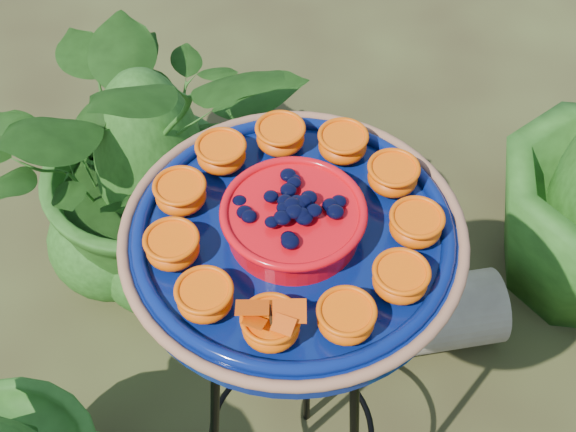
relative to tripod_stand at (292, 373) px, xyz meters
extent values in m
torus|color=black|center=(0.00, 0.00, 0.36)|extent=(0.29, 0.29, 0.02)
torus|color=black|center=(0.00, 0.00, -0.24)|extent=(0.37, 0.37, 0.01)
cylinder|color=black|center=(0.01, 0.15, -0.10)|extent=(0.02, 0.09, 0.92)
cylinder|color=black|center=(-0.14, -0.06, -0.10)|extent=(0.09, 0.05, 0.92)
cylinder|color=#071656|center=(0.00, 0.00, 0.39)|extent=(0.51, 0.51, 0.04)
torus|color=#8C5A3F|center=(0.00, 0.00, 0.41)|extent=(0.50, 0.50, 0.02)
torus|color=#071656|center=(0.00, 0.00, 0.41)|extent=(0.46, 0.46, 0.02)
cylinder|color=red|center=(0.00, 0.00, 0.43)|extent=(0.20, 0.20, 0.05)
torus|color=red|center=(0.00, 0.00, 0.46)|extent=(0.20, 0.20, 0.01)
ellipsoid|color=black|center=(0.00, 0.00, 0.46)|extent=(0.16, 0.16, 0.03)
ellipsoid|color=#F25D02|center=(0.17, 0.01, 0.43)|extent=(0.07, 0.07, 0.04)
cylinder|color=#FF6705|center=(0.17, 0.01, 0.45)|extent=(0.07, 0.07, 0.01)
ellipsoid|color=#F25D02|center=(0.13, 0.10, 0.43)|extent=(0.07, 0.07, 0.04)
cylinder|color=#FF6705|center=(0.13, 0.10, 0.45)|extent=(0.07, 0.07, 0.01)
ellipsoid|color=#F25D02|center=(0.06, 0.16, 0.43)|extent=(0.07, 0.07, 0.04)
cylinder|color=#FF6705|center=(0.06, 0.16, 0.45)|extent=(0.07, 0.07, 0.01)
ellipsoid|color=#F25D02|center=(-0.04, 0.17, 0.43)|extent=(0.07, 0.07, 0.04)
cylinder|color=#FF6705|center=(-0.04, 0.17, 0.45)|extent=(0.07, 0.07, 0.01)
ellipsoid|color=#F25D02|center=(-0.12, 0.12, 0.43)|extent=(0.07, 0.07, 0.04)
cylinder|color=#FF6705|center=(-0.12, 0.12, 0.45)|extent=(0.07, 0.07, 0.01)
ellipsoid|color=#F25D02|center=(-0.17, 0.03, 0.43)|extent=(0.07, 0.07, 0.04)
cylinder|color=#FF6705|center=(-0.17, 0.03, 0.45)|extent=(0.07, 0.07, 0.01)
ellipsoid|color=#F25D02|center=(-0.16, -0.06, 0.43)|extent=(0.07, 0.07, 0.04)
cylinder|color=#FF6705|center=(-0.16, -0.06, 0.45)|extent=(0.07, 0.07, 0.01)
ellipsoid|color=#F25D02|center=(-0.10, -0.14, 0.43)|extent=(0.07, 0.07, 0.04)
cylinder|color=#FF6705|center=(-0.10, -0.14, 0.45)|extent=(0.07, 0.07, 0.01)
ellipsoid|color=#F25D02|center=(-0.01, -0.17, 0.43)|extent=(0.07, 0.07, 0.04)
cylinder|color=#FF6705|center=(-0.01, -0.17, 0.45)|extent=(0.07, 0.07, 0.01)
ellipsoid|color=#F25D02|center=(0.08, -0.15, 0.43)|extent=(0.07, 0.07, 0.04)
cylinder|color=#FF6705|center=(0.08, -0.15, 0.45)|extent=(0.07, 0.07, 0.01)
ellipsoid|color=#F25D02|center=(0.15, -0.08, 0.43)|extent=(0.07, 0.07, 0.04)
cylinder|color=#FF6705|center=(0.15, -0.08, 0.45)|extent=(0.07, 0.07, 0.01)
cylinder|color=black|center=(-0.01, -0.17, 0.46)|extent=(0.01, 0.03, 0.00)
cube|color=#FF6405|center=(-0.03, -0.16, 0.46)|extent=(0.05, 0.03, 0.01)
cube|color=#FF6405|center=(0.01, -0.16, 0.46)|extent=(0.05, 0.03, 0.01)
cylinder|color=gray|center=(0.20, 0.43, -0.47)|extent=(0.62, 0.35, 0.20)
imported|color=#1C4312|center=(-0.43, 0.66, -0.14)|extent=(0.92, 0.85, 0.85)
camera|label=1|loc=(0.07, -0.70, 1.30)|focal=50.00mm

